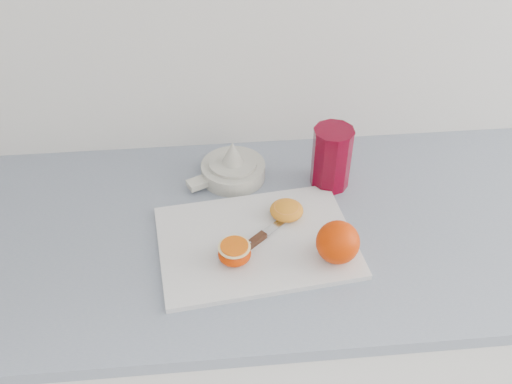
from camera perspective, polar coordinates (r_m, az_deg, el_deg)
The scene contains 8 objects.
counter at distance 1.55m, azimuth 2.29°, elevation -15.12°, with size 2.56×0.64×0.89m.
cutting_board at distance 1.16m, azimuth 0.04°, elevation -5.01°, with size 0.39×0.28×0.01m, color silver.
whole_orange at distance 1.10m, azimuth 8.19°, elevation -5.00°, with size 0.08×0.08×0.08m.
half_orange at distance 1.10m, azimuth -2.16°, elevation -6.10°, with size 0.06×0.06×0.04m.
squeezed_shell at distance 1.20m, azimuth 3.08°, elevation -1.81°, with size 0.07×0.07×0.03m.
paring_knife at distance 1.14m, azimuth -0.01°, elevation -4.85°, with size 0.16×0.14×0.01m.
citrus_juicer at distance 1.31m, azimuth -2.37°, elevation 2.40°, with size 0.18×0.15×0.10m.
red_tumbler at distance 1.28m, azimuth 7.54°, elevation 3.22°, with size 0.09×0.09×0.15m.
Camera 1 is at (-0.19, 0.83, 1.72)m, focal length 40.00 mm.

